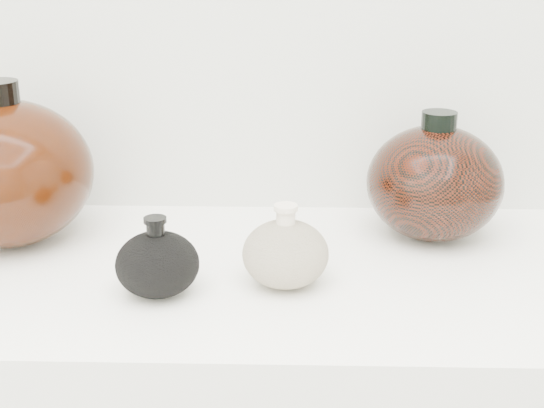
{
  "coord_description": "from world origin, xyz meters",
  "views": [
    {
      "loc": [
        0.08,
        -0.01,
        1.34
      ],
      "look_at": [
        0.05,
        0.92,
        1.01
      ],
      "focal_mm": 50.0,
      "sensor_mm": 36.0,
      "label": 1
    }
  ],
  "objects_px": {
    "black_gourd_vase": "(157,264)",
    "left_round_pot": "(6,172)",
    "cream_gourd_vase": "(285,253)",
    "right_round_pot": "(434,182)"
  },
  "relations": [
    {
      "from": "left_round_pot",
      "to": "right_round_pot",
      "type": "relative_size",
      "value": 1.15
    },
    {
      "from": "left_round_pot",
      "to": "black_gourd_vase",
      "type": "bearing_deg",
      "value": -34.58
    },
    {
      "from": "black_gourd_vase",
      "to": "right_round_pot",
      "type": "bearing_deg",
      "value": 28.32
    },
    {
      "from": "black_gourd_vase",
      "to": "cream_gourd_vase",
      "type": "bearing_deg",
      "value": 11.07
    },
    {
      "from": "black_gourd_vase",
      "to": "left_round_pot",
      "type": "distance_m",
      "value": 0.31
    },
    {
      "from": "black_gourd_vase",
      "to": "cream_gourd_vase",
      "type": "relative_size",
      "value": 0.89
    },
    {
      "from": "cream_gourd_vase",
      "to": "left_round_pot",
      "type": "height_order",
      "value": "left_round_pot"
    },
    {
      "from": "left_round_pot",
      "to": "cream_gourd_vase",
      "type": "bearing_deg",
      "value": -18.78
    },
    {
      "from": "black_gourd_vase",
      "to": "right_round_pot",
      "type": "xyz_separation_m",
      "value": [
        0.38,
        0.21,
        0.04
      ]
    },
    {
      "from": "black_gourd_vase",
      "to": "left_round_pot",
      "type": "height_order",
      "value": "left_round_pot"
    }
  ]
}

